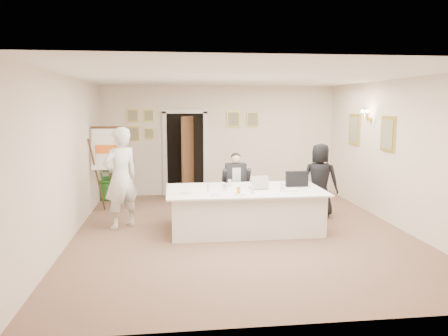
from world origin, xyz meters
name	(u,v)px	position (x,y,z in m)	size (l,w,h in m)	color
floor	(241,231)	(0.00, 0.00, 0.00)	(7.00, 7.00, 0.00)	brown
ceiling	(242,77)	(0.00, 0.00, 2.80)	(6.00, 7.00, 0.02)	white
wall_back	(220,141)	(0.00, 3.50, 1.40)	(6.00, 0.10, 2.80)	silver
wall_front	(296,195)	(0.00, -3.50, 1.40)	(6.00, 0.10, 2.80)	silver
wall_left	(69,158)	(-3.00, 0.00, 1.40)	(0.10, 7.00, 2.80)	silver
wall_right	(398,154)	(3.00, 0.00, 1.40)	(0.10, 7.00, 2.80)	silver
doorway	(186,155)	(-0.88, 3.32, 1.04)	(1.14, 0.86, 2.20)	black
pictures_back_wall	(189,123)	(-0.80, 3.47, 1.85)	(3.40, 0.06, 0.80)	gold
pictures_right_wall	(369,131)	(2.97, 1.20, 1.75)	(0.06, 2.20, 0.80)	gold
wall_sconce	(367,115)	(2.90, 1.20, 2.10)	(0.20, 0.30, 0.24)	gold
conference_table	(245,209)	(0.08, 0.07, 0.39)	(2.87, 1.53, 0.78)	silver
seated_man	(236,184)	(0.08, 1.16, 0.67)	(0.58, 0.61, 1.34)	black
flip_chart	(108,173)	(-2.63, 1.92, 0.84)	(0.64, 0.42, 1.82)	black
standing_man	(121,178)	(-2.20, 0.50, 0.95)	(0.70, 0.46, 1.91)	silver
standing_woman	(320,180)	(1.80, 0.90, 0.77)	(0.75, 0.49, 1.53)	black
potted_palm	(109,174)	(-2.80, 3.20, 0.62)	(1.11, 0.97, 1.24)	#2A6521
laptop	(259,181)	(0.35, 0.11, 0.91)	(0.33, 0.35, 0.28)	#B7BABC
laptop_bag	(297,179)	(1.11, 0.22, 0.92)	(0.42, 0.11, 0.29)	black
paper_stack	(290,190)	(0.88, -0.18, 0.79)	(0.28, 0.20, 0.03)	white
plate_left	(186,193)	(-1.01, -0.22, 0.78)	(0.20, 0.20, 0.01)	white
plate_mid	(216,195)	(-0.50, -0.39, 0.78)	(0.21, 0.21, 0.01)	white
plate_near	(240,195)	(-0.10, -0.46, 0.78)	(0.24, 0.24, 0.01)	white
glass_a	(209,187)	(-0.59, -0.02, 0.84)	(0.06, 0.06, 0.14)	silver
glass_b	(253,190)	(0.15, -0.35, 0.84)	(0.07, 0.07, 0.14)	silver
glass_c	(282,187)	(0.71, -0.20, 0.84)	(0.07, 0.07, 0.14)	silver
glass_d	(230,183)	(-0.16, 0.35, 0.84)	(0.07, 0.07, 0.14)	silver
oj_glass	(239,191)	(-0.10, -0.38, 0.84)	(0.07, 0.07, 0.13)	orange
steel_jug	(224,188)	(-0.31, -0.04, 0.83)	(0.10, 0.10, 0.11)	silver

